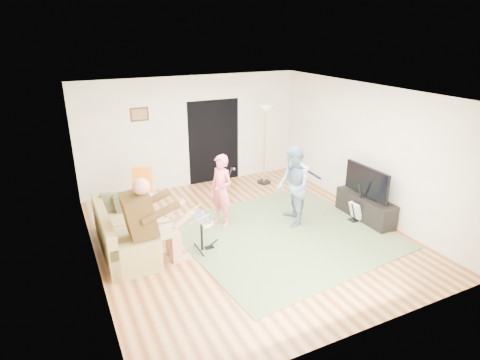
{
  "coord_description": "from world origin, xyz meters",
  "views": [
    {
      "loc": [
        -3.12,
        -6.1,
        3.72
      ],
      "look_at": [
        -0.02,
        0.3,
        1.03
      ],
      "focal_mm": 30.0,
      "sensor_mm": 36.0,
      "label": 1
    }
  ],
  "objects_px": {
    "guitarist": "(293,186)",
    "tv_cabinet": "(365,208)",
    "guitar_spare": "(356,211)",
    "drum_kit": "(202,236)",
    "torchiere_lamp": "(265,131)",
    "television": "(367,181)",
    "dining_chair": "(143,199)",
    "sofa": "(121,236)",
    "singer": "(221,191)"
  },
  "relations": [
    {
      "from": "guitarist",
      "to": "tv_cabinet",
      "type": "height_order",
      "value": "guitarist"
    },
    {
      "from": "guitar_spare",
      "to": "drum_kit",
      "type": "bearing_deg",
      "value": 175.3
    },
    {
      "from": "torchiere_lamp",
      "to": "television",
      "type": "distance_m",
      "value": 2.91
    },
    {
      "from": "guitar_spare",
      "to": "tv_cabinet",
      "type": "relative_size",
      "value": 0.58
    },
    {
      "from": "drum_kit",
      "to": "dining_chair",
      "type": "height_order",
      "value": "dining_chair"
    },
    {
      "from": "drum_kit",
      "to": "tv_cabinet",
      "type": "xyz_separation_m",
      "value": [
        3.5,
        -0.27,
        -0.05
      ]
    },
    {
      "from": "drum_kit",
      "to": "tv_cabinet",
      "type": "bearing_deg",
      "value": -4.4
    },
    {
      "from": "drum_kit",
      "to": "television",
      "type": "xyz_separation_m",
      "value": [
        3.45,
        -0.27,
        0.55
      ]
    },
    {
      "from": "sofa",
      "to": "guitar_spare",
      "type": "xyz_separation_m",
      "value": [
        4.54,
        -0.92,
        -0.04
      ]
    },
    {
      "from": "torchiere_lamp",
      "to": "dining_chair",
      "type": "xyz_separation_m",
      "value": [
        -3.22,
        -0.56,
        -0.99
      ]
    },
    {
      "from": "drum_kit",
      "to": "singer",
      "type": "relative_size",
      "value": 0.47
    },
    {
      "from": "drum_kit",
      "to": "torchiere_lamp",
      "type": "relative_size",
      "value": 0.34
    },
    {
      "from": "guitarist",
      "to": "guitar_spare",
      "type": "relative_size",
      "value": 2.01
    },
    {
      "from": "singer",
      "to": "tv_cabinet",
      "type": "relative_size",
      "value": 1.04
    },
    {
      "from": "dining_chair",
      "to": "tv_cabinet",
      "type": "height_order",
      "value": "dining_chair"
    },
    {
      "from": "drum_kit",
      "to": "singer",
      "type": "bearing_deg",
      "value": 47.88
    },
    {
      "from": "drum_kit",
      "to": "singer",
      "type": "distance_m",
      "value": 1.17
    },
    {
      "from": "sofa",
      "to": "guitarist",
      "type": "bearing_deg",
      "value": -7.57
    },
    {
      "from": "singer",
      "to": "guitar_spare",
      "type": "bearing_deg",
      "value": 45.57
    },
    {
      "from": "guitarist",
      "to": "torchiere_lamp",
      "type": "height_order",
      "value": "torchiere_lamp"
    },
    {
      "from": "torchiere_lamp",
      "to": "singer",
      "type": "bearing_deg",
      "value": -138.79
    },
    {
      "from": "sofa",
      "to": "torchiere_lamp",
      "type": "height_order",
      "value": "torchiere_lamp"
    },
    {
      "from": "dining_chair",
      "to": "torchiere_lamp",
      "type": "bearing_deg",
      "value": 26.23
    },
    {
      "from": "sofa",
      "to": "dining_chair",
      "type": "xyz_separation_m",
      "value": [
        0.7,
        1.26,
        0.09
      ]
    },
    {
      "from": "dining_chair",
      "to": "tv_cabinet",
      "type": "bearing_deg",
      "value": -11.73
    },
    {
      "from": "guitarist",
      "to": "guitar_spare",
      "type": "xyz_separation_m",
      "value": [
        1.25,
        -0.48,
        -0.58
      ]
    },
    {
      "from": "dining_chair",
      "to": "television",
      "type": "relative_size",
      "value": 0.88
    },
    {
      "from": "tv_cabinet",
      "to": "television",
      "type": "bearing_deg",
      "value": -180.0
    },
    {
      "from": "sofa",
      "to": "guitarist",
      "type": "relative_size",
      "value": 1.23
    },
    {
      "from": "sofa",
      "to": "torchiere_lamp",
      "type": "distance_m",
      "value": 4.46
    },
    {
      "from": "singer",
      "to": "television",
      "type": "bearing_deg",
      "value": 47.06
    },
    {
      "from": "guitarist",
      "to": "dining_chair",
      "type": "distance_m",
      "value": 3.13
    },
    {
      "from": "drum_kit",
      "to": "guitarist",
      "type": "xyz_separation_m",
      "value": [
        2.0,
        0.21,
        0.52
      ]
    },
    {
      "from": "dining_chair",
      "to": "sofa",
      "type": "bearing_deg",
      "value": -102.61
    },
    {
      "from": "torchiere_lamp",
      "to": "television",
      "type": "height_order",
      "value": "torchiere_lamp"
    },
    {
      "from": "guitarist",
      "to": "dining_chair",
      "type": "bearing_deg",
      "value": -104.23
    },
    {
      "from": "drum_kit",
      "to": "television",
      "type": "distance_m",
      "value": 3.5
    },
    {
      "from": "drum_kit",
      "to": "guitarist",
      "type": "height_order",
      "value": "guitarist"
    },
    {
      "from": "singer",
      "to": "torchiere_lamp",
      "type": "bearing_deg",
      "value": 109.88
    },
    {
      "from": "sofa",
      "to": "singer",
      "type": "xyz_separation_m",
      "value": [
        2.02,
        0.16,
        0.46
      ]
    },
    {
      "from": "torchiere_lamp",
      "to": "dining_chair",
      "type": "bearing_deg",
      "value": -170.12
    },
    {
      "from": "drum_kit",
      "to": "guitarist",
      "type": "relative_size",
      "value": 0.42
    },
    {
      "from": "sofa",
      "to": "drum_kit",
      "type": "bearing_deg",
      "value": -26.76
    },
    {
      "from": "television",
      "to": "dining_chair",
      "type": "bearing_deg",
      "value": 151.63
    },
    {
      "from": "drum_kit",
      "to": "torchiere_lamp",
      "type": "bearing_deg",
      "value": 43.21
    },
    {
      "from": "sofa",
      "to": "television",
      "type": "relative_size",
      "value": 1.72
    },
    {
      "from": "guitarist",
      "to": "television",
      "type": "distance_m",
      "value": 1.52
    },
    {
      "from": "torchiere_lamp",
      "to": "tv_cabinet",
      "type": "relative_size",
      "value": 1.41
    },
    {
      "from": "tv_cabinet",
      "to": "television",
      "type": "relative_size",
      "value": 1.21
    },
    {
      "from": "tv_cabinet",
      "to": "television",
      "type": "distance_m",
      "value": 0.6
    }
  ]
}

